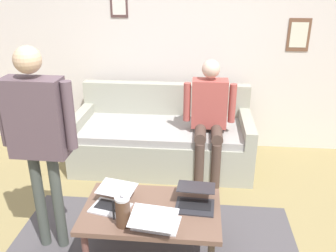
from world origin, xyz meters
name	(u,v)px	position (x,y,z in m)	size (l,w,h in m)	color
back_wall	(182,40)	(0.00, -2.20, 1.35)	(7.04, 0.11, 2.70)	silver
couch	(163,139)	(0.17, -1.59, 0.30)	(2.01, 0.92, 0.88)	#9B9C8B
coffee_table	(152,214)	(0.09, -0.07, 0.37)	(1.05, 0.66, 0.42)	brown
laptop_left	(195,200)	(-0.24, -0.15, 0.46)	(0.31, 0.34, 0.14)	#28282D
laptop_center	(113,201)	(0.40, -0.08, 0.46)	(0.36, 0.38, 0.13)	silver
laptop_right	(155,221)	(0.04, 0.14, 0.46)	(0.36, 0.34, 0.15)	silver
french_press	(123,211)	(0.27, 0.14, 0.54)	(0.13, 0.11, 0.26)	#4C3323
person_standing	(38,128)	(0.92, -0.08, 1.05)	(0.58, 0.19, 1.64)	#414741
person_seated	(209,113)	(-0.35, -1.36, 0.73)	(0.55, 0.51, 1.28)	#48362E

